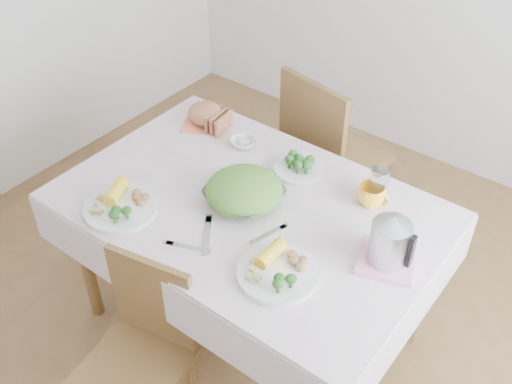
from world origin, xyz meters
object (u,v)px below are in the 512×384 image
Objects in this scene: dinner_plate_left at (121,209)px; dinner_plate_right at (278,274)px; chair_far at (336,157)px; yellow_mug at (371,195)px; chair_near at (131,357)px; electric_kettle at (391,237)px; salad_bowl at (244,196)px; dining_table at (250,270)px.

dinner_plate_left and dinner_plate_right have the same top height.
yellow_mug is at bearing 142.23° from chair_far.
chair_near is 4.07× the size of electric_kettle.
dinner_plate_left is (-0.36, -0.33, -0.02)m from salad_bowl.
dinner_plate_right is (0.32, -0.24, 0.40)m from dining_table.
electric_kettle reaches higher than chair_near.
salad_bowl is at bearing 144.91° from dinner_plate_right.
chair_near is 0.83× the size of chair_far.
dinner_plate_right is (0.69, 0.10, 0.00)m from dinner_plate_left.
dining_table is 0.78m from electric_kettle.
chair_far reaches higher than salad_bowl.
yellow_mug is at bearing 40.00° from dinner_plate_left.
chair_far is 1.26m from dinner_plate_left.
dinner_plate_left is 1.01× the size of dinner_plate_right.
salad_bowl is 0.50m from yellow_mug.
yellow_mug is at bearing 139.80° from electric_kettle.
electric_kettle reaches higher than dinner_plate_right.
chair_far is 4.89× the size of electric_kettle.
dining_table is 1.72× the size of chair_near.
dining_table is at bearing -142.45° from yellow_mug.
dinner_plate_left is (-0.37, -0.34, 0.40)m from dining_table.
dining_table is at bearing -165.08° from electric_kettle.
dinner_plate_left is at bearing -137.66° from dining_table.
salad_bowl is at bearing 42.85° from dinner_plate_left.
electric_kettle is (0.61, 0.71, 0.42)m from chair_near.
chair_far is 3.35× the size of salad_bowl.
chair_far reaches higher than yellow_mug.
chair_near is at bearing 104.07° from chair_far.
dining_table is at bearing 76.61° from chair_near.
salad_bowl is 0.99× the size of dinner_plate_left.
chair_far reaches higher than dinner_plate_left.
electric_kettle reaches higher than salad_bowl.
salad_bowl is (0.07, -0.85, 0.33)m from chair_far.
electric_kettle is at bearing 21.91° from dinner_plate_left.
chair_near is 2.78× the size of dinner_plate_left.
yellow_mug reaches higher than dinner_plate_left.
salad_bowl is 1.00× the size of dinner_plate_right.
dining_table is at bearing 142.54° from dinner_plate_right.
chair_near is at bearing -129.20° from dinner_plate_right.
chair_near is 0.63m from dinner_plate_right.
dinner_plate_left is at bearing 88.19° from chair_far.
chair_near is at bearing -120.21° from electric_kettle.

